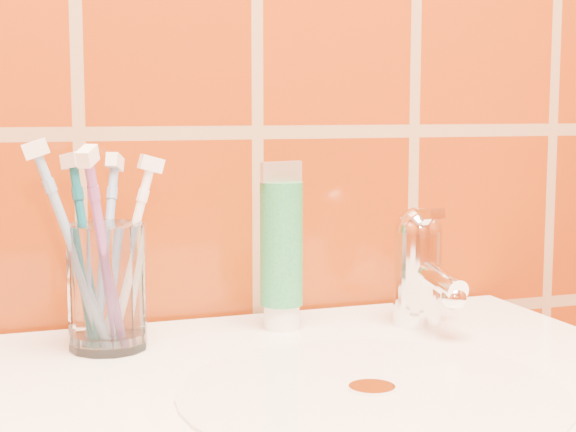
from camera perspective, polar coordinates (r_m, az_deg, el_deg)
name	(u,v)px	position (r m, az deg, el deg)	size (l,w,h in m)	color
glass_tumbler	(107,287)	(0.81, -11.60, -4.51)	(0.07, 0.07, 0.11)	white
toothpaste_tube	(281,251)	(0.86, -0.42, -2.29)	(0.05, 0.04, 0.17)	white
faucet	(420,263)	(0.89, 8.52, -3.00)	(0.05, 0.11, 0.12)	white
toothbrush_0	(129,252)	(0.82, -10.27, -2.29)	(0.07, 0.03, 0.18)	white
toothbrush_1	(74,249)	(0.79, -13.69, -2.11)	(0.08, 0.03, 0.20)	#749ECE
toothbrush_2	(87,253)	(0.81, -12.89, -2.32)	(0.04, 0.05, 0.18)	#0D5A6E
toothbrush_3	(104,254)	(0.78, -11.81, -2.43)	(0.05, 0.07, 0.19)	#7E4493
toothbrush_4	(107,250)	(0.84, -11.63, -2.16)	(0.05, 0.08, 0.18)	#7291CA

